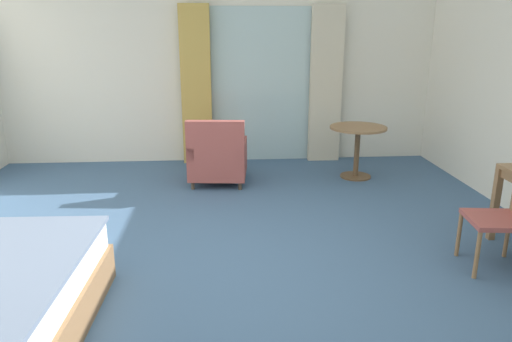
% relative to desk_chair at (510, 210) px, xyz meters
% --- Properties ---
extents(ground, '(6.98, 7.89, 0.10)m').
position_rel_desk_chair_xyz_m(ground, '(-2.35, 0.03, -0.57)').
color(ground, '#426084').
extents(wall_back, '(6.58, 0.12, 2.56)m').
position_rel_desk_chair_xyz_m(wall_back, '(-2.35, 3.71, 0.76)').
color(wall_back, white).
rests_on(wall_back, ground).
extents(balcony_glass_door, '(1.46, 0.02, 2.25)m').
position_rel_desk_chair_xyz_m(balcony_glass_door, '(-1.74, 3.63, 0.61)').
color(balcony_glass_door, silver).
rests_on(balcony_glass_door, ground).
extents(curtain_panel_left, '(0.43, 0.10, 2.28)m').
position_rel_desk_chair_xyz_m(curtain_panel_left, '(-2.69, 3.53, 0.62)').
color(curtain_panel_left, tan).
rests_on(curtain_panel_left, ground).
extents(curtain_panel_right, '(0.47, 0.10, 2.28)m').
position_rel_desk_chair_xyz_m(curtain_panel_right, '(-0.79, 3.53, 0.62)').
color(curtain_panel_right, beige).
rests_on(curtain_panel_right, ground).
extents(desk_chair, '(0.50, 0.49, 0.95)m').
position_rel_desk_chair_xyz_m(desk_chair, '(0.00, 0.00, 0.00)').
color(desk_chair, '#9E4C47').
rests_on(desk_chair, ground).
extents(armchair_by_window, '(0.78, 0.82, 0.87)m').
position_rel_desk_chair_xyz_m(armchair_by_window, '(-2.39, 2.48, -0.18)').
color(armchair_by_window, '#9E4C47').
rests_on(armchair_by_window, ground).
extents(round_cafe_table, '(0.75, 0.75, 0.70)m').
position_rel_desk_chair_xyz_m(round_cafe_table, '(-0.53, 2.61, 0.01)').
color(round_cafe_table, olive).
rests_on(round_cafe_table, ground).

